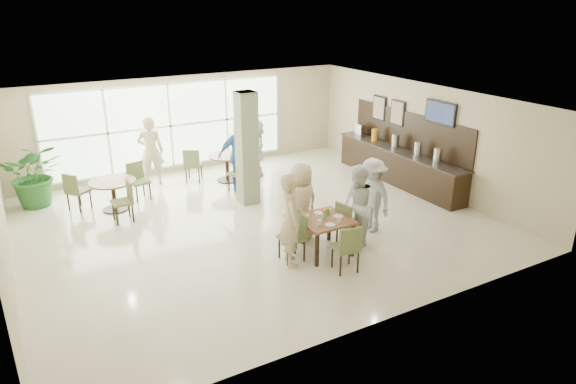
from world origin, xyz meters
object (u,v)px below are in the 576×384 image
round_table_right (227,162)px  adult_a (239,156)px  adult_b (256,147)px  teen_left (291,220)px  teen_right (358,206)px  teen_standing (372,195)px  adult_standing (151,151)px  round_table_left (113,188)px  potted_plant (35,174)px  buffet_counter (399,163)px  main_table (324,223)px  teen_far (301,202)px

round_table_right → adult_a: 0.93m
adult_b → teen_left: bearing=-5.6°
teen_right → teen_standing: 0.83m
adult_a → adult_standing: size_ratio=1.00×
teen_left → adult_standing: adult_standing is taller
round_table_left → adult_a: (3.24, -0.20, 0.38)m
potted_plant → teen_left: size_ratio=0.87×
round_table_right → buffet_counter: buffet_counter is taller
teen_left → adult_b: size_ratio=1.12×
buffet_counter → adult_standing: size_ratio=2.47×
round_table_right → teen_right: teen_right is taller
main_table → adult_a: adult_a is taller
round_table_right → adult_b: size_ratio=0.61×
teen_far → adult_b: 4.44m
teen_left → teen_right: (1.59, 0.02, -0.06)m
main_table → buffet_counter: (4.16, 2.55, -0.11)m
round_table_left → teen_right: teen_right is taller
buffet_counter → adult_a: bearing=158.3°
round_table_right → teen_standing: (1.45, -4.63, 0.28)m
teen_far → adult_b: teen_far is taller
buffet_counter → teen_standing: size_ratio=2.83×
adult_a → round_table_left: bearing=-175.8°
potted_plant → round_table_left: bearing=-38.7°
teen_right → adult_b: teen_right is taller
teen_far → teen_right: size_ratio=0.98×
round_table_left → teen_standing: size_ratio=0.66×
teen_far → adult_standing: (-1.81, 4.98, 0.11)m
teen_far → teen_standing: teen_far is taller
main_table → buffet_counter: bearing=31.5°
buffet_counter → round_table_right: bearing=148.9°
adult_b → adult_standing: bearing=-89.5°
adult_a → adult_standing: adult_a is taller
buffet_counter → teen_far: 4.56m
teen_standing → teen_right: bearing=-60.5°
teen_far → teen_left: bearing=39.8°
buffet_counter → adult_a: 4.44m
round_table_right → potted_plant: bearing=172.7°
teen_right → adult_a: 4.29m
round_table_right → teen_far: 4.24m
teen_far → adult_a: size_ratio=0.88×
teen_left → teen_far: teen_left is taller
round_table_right → main_table: bearing=-90.6°
round_table_left → teen_right: 5.96m
round_table_left → adult_a: 3.27m
round_table_right → buffet_counter: 4.79m
round_table_left → round_table_right: (3.25, 0.64, -0.02)m
round_table_right → adult_standing: size_ratio=0.53×
round_table_left → teen_left: (2.40, -4.44, 0.35)m
teen_right → teen_standing: (0.71, 0.43, -0.03)m
teen_standing → adult_b: 4.75m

